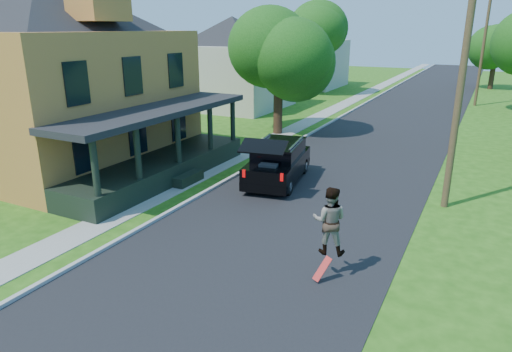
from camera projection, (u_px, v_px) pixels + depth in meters
The scene contains 16 objects.
ground at pixel (224, 279), 12.09m from camera, with size 140.00×140.00×0.00m, color #245611.
street at pixel (386, 132), 29.00m from camera, with size 8.00×120.00×0.02m, color black.
curb at pixel (325, 126), 30.76m from camera, with size 0.15×120.00×0.12m, color #A4A49F.
sidewalk at pixel (304, 124), 31.43m from camera, with size 1.30×120.00×0.03m, color gray.
front_walk at pixel (116, 170), 21.29m from camera, with size 6.50×1.20×0.03m, color gray.
main_house at pixel (52, 60), 21.19m from camera, with size 15.56×15.56×10.10m.
neighbor_house_mid at pixel (233, 55), 36.94m from camera, with size 12.78×12.78×8.30m.
neighbor_house_far at pixel (305, 48), 50.47m from camera, with size 12.78×12.78×8.30m.
black_suv at pixel (278, 162), 19.48m from camera, with size 2.61×5.15×2.29m.
skateboarder at pixel (330, 220), 11.85m from camera, with size 1.03×0.88×1.84m.
skateboard at pixel (322, 270), 11.87m from camera, with size 0.42×0.42×0.63m.
tree_left_mid at pixel (279, 51), 27.16m from camera, with size 5.06×4.91×7.65m.
tree_left_far at pixel (317, 30), 43.26m from camera, with size 6.98×7.22×9.17m.
tree_right_far at pixel (497, 41), 47.72m from camera, with size 4.92×4.85×7.50m.
utility_pole_near at pixel (460, 88), 15.66m from camera, with size 1.55×0.29×8.50m.
utility_pole_far at pixel (484, 46), 37.35m from camera, with size 1.50×0.29×9.51m.
Camera 1 is at (5.63, -9.07, 6.37)m, focal length 32.00 mm.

